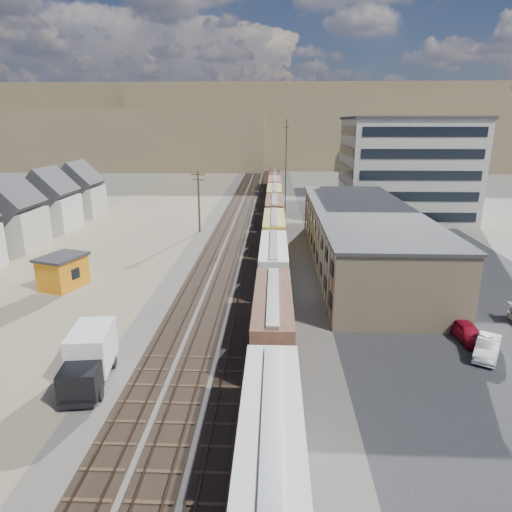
{
  "coord_description": "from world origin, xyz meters",
  "views": [
    {
      "loc": [
        3.83,
        -31.29,
        17.59
      ],
      "look_at": [
        1.81,
        18.04,
        3.0
      ],
      "focal_mm": 32.0,
      "sensor_mm": 36.0,
      "label": 1
    }
  ],
  "objects_px": {
    "freight_train": "(274,218)",
    "parked_car_blue": "(407,236)",
    "parked_car_white": "(487,348)",
    "utility_pole_north": "(199,200)",
    "parked_car_red": "(467,332)",
    "box_truck": "(89,358)",
    "maintenance_shed": "(63,271)"
  },
  "relations": [
    {
      "from": "freight_train",
      "to": "parked_car_red",
      "type": "xyz_separation_m",
      "value": [
        16.19,
        -36.12,
        -2.03
      ]
    },
    {
      "from": "utility_pole_north",
      "to": "box_truck",
      "type": "height_order",
      "value": "utility_pole_north"
    },
    {
      "from": "maintenance_shed",
      "to": "parked_car_red",
      "type": "relative_size",
      "value": 1.32
    },
    {
      "from": "box_truck",
      "to": "parked_car_blue",
      "type": "xyz_separation_m",
      "value": [
        32.9,
        40.29,
        -1.01
      ]
    },
    {
      "from": "parked_car_red",
      "to": "parked_car_blue",
      "type": "xyz_separation_m",
      "value": [
        4.01,
        32.83,
        0.07
      ]
    },
    {
      "from": "maintenance_shed",
      "to": "parked_car_blue",
      "type": "height_order",
      "value": "maintenance_shed"
    },
    {
      "from": "parked_car_red",
      "to": "maintenance_shed",
      "type": "bearing_deg",
      "value": 158.38
    },
    {
      "from": "freight_train",
      "to": "maintenance_shed",
      "type": "relative_size",
      "value": 20.31
    },
    {
      "from": "box_truck",
      "to": "parked_car_white",
      "type": "height_order",
      "value": "box_truck"
    },
    {
      "from": "box_truck",
      "to": "parked_car_red",
      "type": "xyz_separation_m",
      "value": [
        28.89,
        7.47,
        -1.08
      ]
    },
    {
      "from": "freight_train",
      "to": "maintenance_shed",
      "type": "xyz_separation_m",
      "value": [
        -23.05,
        -24.98,
        -0.94
      ]
    },
    {
      "from": "box_truck",
      "to": "parked_car_white",
      "type": "relative_size",
      "value": 1.53
    },
    {
      "from": "freight_train",
      "to": "utility_pole_north",
      "type": "height_order",
      "value": "utility_pole_north"
    },
    {
      "from": "utility_pole_north",
      "to": "maintenance_shed",
      "type": "relative_size",
      "value": 1.7
    },
    {
      "from": "freight_train",
      "to": "parked_car_red",
      "type": "relative_size",
      "value": 26.82
    },
    {
      "from": "maintenance_shed",
      "to": "parked_car_white",
      "type": "height_order",
      "value": "maintenance_shed"
    },
    {
      "from": "freight_train",
      "to": "parked_car_blue",
      "type": "xyz_separation_m",
      "value": [
        20.2,
        -3.3,
        -1.96
      ]
    },
    {
      "from": "parked_car_white",
      "to": "parked_car_blue",
      "type": "relative_size",
      "value": 0.77
    },
    {
      "from": "utility_pole_north",
      "to": "parked_car_white",
      "type": "xyz_separation_m",
      "value": [
        28.96,
        -40.77,
        -4.54
      ]
    },
    {
      "from": "parked_car_white",
      "to": "utility_pole_north",
      "type": "bearing_deg",
      "value": 155.06
    },
    {
      "from": "utility_pole_north",
      "to": "box_truck",
      "type": "xyz_separation_m",
      "value": [
        -0.4,
        -45.45,
        -3.46
      ]
    },
    {
      "from": "utility_pole_north",
      "to": "parked_car_blue",
      "type": "bearing_deg",
      "value": -9.01
    },
    {
      "from": "maintenance_shed",
      "to": "parked_car_white",
      "type": "relative_size",
      "value": 1.28
    },
    {
      "from": "freight_train",
      "to": "box_truck",
      "type": "bearing_deg",
      "value": -106.24
    },
    {
      "from": "parked_car_white",
      "to": "maintenance_shed",
      "type": "bearing_deg",
      "value": -169.65
    },
    {
      "from": "freight_train",
      "to": "parked_car_blue",
      "type": "relative_size",
      "value": 20.01
    },
    {
      "from": "freight_train",
      "to": "parked_car_blue",
      "type": "distance_m",
      "value": 20.56
    },
    {
      "from": "freight_train",
      "to": "parked_car_red",
      "type": "bearing_deg",
      "value": -65.86
    },
    {
      "from": "freight_train",
      "to": "box_truck",
      "type": "height_order",
      "value": "freight_train"
    },
    {
      "from": "maintenance_shed",
      "to": "utility_pole_north",
      "type": "bearing_deg",
      "value": 68.17
    },
    {
      "from": "box_truck",
      "to": "parked_car_red",
      "type": "relative_size",
      "value": 1.58
    },
    {
      "from": "box_truck",
      "to": "parked_car_white",
      "type": "bearing_deg",
      "value": 9.06
    }
  ]
}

